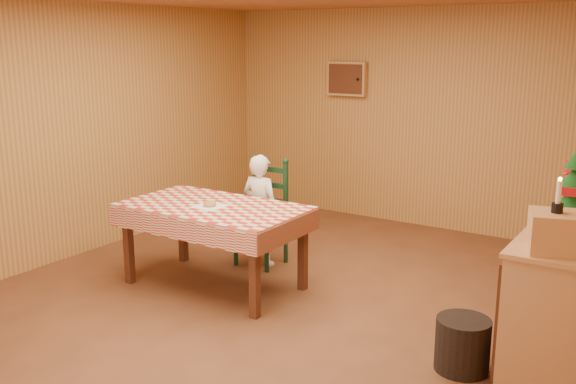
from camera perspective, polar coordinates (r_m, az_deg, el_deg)
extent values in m
plane|color=brown|center=(5.61, -1.13, -9.88)|extent=(6.00, 6.00, 0.00)
cube|color=#B68141|center=(7.88, 11.23, 6.40)|extent=(5.00, 0.10, 2.60)
cube|color=#B68141|center=(6.94, -18.60, 5.07)|extent=(0.10, 6.00, 2.60)
cube|color=tan|center=(8.16, 5.26, 10.00)|extent=(0.52, 0.08, 0.42)
cube|color=#512715|center=(8.12, 5.11, 9.98)|extent=(0.46, 0.02, 0.36)
sphere|color=black|center=(8.03, 6.21, 9.92)|extent=(0.04, 0.04, 0.04)
cube|color=#512715|center=(5.81, -6.65, -1.65)|extent=(1.60, 0.90, 0.06)
cube|color=#512715|center=(6.13, -13.99, -4.80)|extent=(0.07, 0.07, 0.69)
cube|color=#512715|center=(5.22, -2.98, -7.63)|extent=(0.07, 0.07, 0.69)
cube|color=#512715|center=(6.63, -9.34, -3.21)|extent=(0.07, 0.07, 0.69)
cube|color=#512715|center=(5.80, 1.32, -5.45)|extent=(0.07, 0.07, 0.69)
cube|color=#B22117|center=(5.80, -6.66, -1.27)|extent=(1.64, 0.94, 0.02)
cube|color=#B22117|center=(5.48, -9.76, -3.30)|extent=(1.64, 0.02, 0.18)
cube|color=#B22117|center=(6.18, -3.86, -1.26)|extent=(1.64, 0.02, 0.18)
cube|color=#2D5828|center=(6.36, -12.34, -1.11)|extent=(0.02, 0.94, 0.18)
cube|color=#2D5828|center=(5.36, 0.17, -3.51)|extent=(0.02, 0.94, 0.18)
cube|color=black|center=(6.44, -2.45, -2.75)|extent=(0.44, 0.40, 0.04)
cylinder|color=black|center=(6.49, -4.67, -4.75)|extent=(0.04, 0.04, 0.41)
cylinder|color=black|center=(6.27, -1.91, -5.35)|extent=(0.04, 0.04, 0.41)
cylinder|color=black|center=(6.75, -2.91, -4.01)|extent=(0.04, 0.04, 0.41)
cylinder|color=black|center=(6.54, -0.20, -4.56)|extent=(0.04, 0.04, 0.41)
cylinder|color=black|center=(6.60, -2.96, 0.51)|extent=(0.05, 0.05, 0.60)
sphere|color=black|center=(6.55, -2.99, 3.07)|extent=(0.06, 0.06, 0.06)
cylinder|color=black|center=(6.39, -0.20, 0.10)|extent=(0.05, 0.05, 0.60)
sphere|color=black|center=(6.33, -0.21, 2.74)|extent=(0.06, 0.06, 0.06)
cube|color=black|center=(6.53, -1.60, -0.72)|extent=(0.38, 0.03, 0.05)
cube|color=black|center=(6.49, -1.61, 0.65)|extent=(0.38, 0.03, 0.05)
cube|color=black|center=(6.46, -1.62, 2.04)|extent=(0.38, 0.03, 0.05)
imported|color=white|center=(6.41, -2.46, -1.61)|extent=(0.41, 0.27, 1.12)
cube|color=white|center=(5.76, -6.98, -1.26)|extent=(0.26, 0.26, 0.00)
torus|color=#BD8344|center=(5.75, -6.98, -1.05)|extent=(0.15, 0.15, 0.04)
cube|color=tan|center=(4.86, 22.89, -9.00)|extent=(0.50, 1.20, 0.90)
cube|color=tan|center=(4.71, 23.40, -3.75)|extent=(0.54, 1.24, 0.03)
cube|color=#512715|center=(4.90, 19.89, -8.54)|extent=(0.02, 1.20, 0.80)
cube|color=tan|center=(4.29, 22.63, -3.32)|extent=(0.38, 0.38, 0.25)
cylinder|color=#512715|center=(4.94, 23.97, -2.40)|extent=(0.04, 0.04, 0.08)
cone|color=#0C3612|center=(4.90, 24.14, -0.59)|extent=(0.34, 0.34, 0.24)
cube|color=maroon|center=(4.74, 23.70, 0.01)|extent=(0.10, 0.02, 0.06)
sphere|color=maroon|center=(4.94, 23.54, 0.75)|extent=(0.04, 0.04, 0.04)
imported|color=maroon|center=(5.19, 24.15, 0.26)|extent=(0.31, 0.31, 0.42)
cylinder|color=black|center=(4.26, 22.81, -1.31)|extent=(0.07, 0.07, 0.06)
cylinder|color=white|center=(4.23, 22.94, 0.00)|extent=(0.03, 0.03, 0.14)
sphere|color=orange|center=(4.22, 23.03, 1.08)|extent=(0.02, 0.02, 0.02)
cylinder|color=black|center=(4.65, 15.25, -12.95)|extent=(0.43, 0.43, 0.37)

